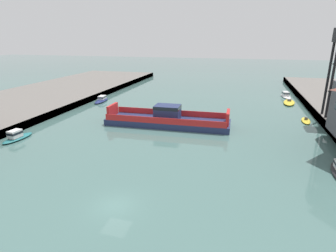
{
  "coord_description": "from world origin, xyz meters",
  "views": [
    {
      "loc": [
        10.94,
        -21.01,
        15.45
      ],
      "look_at": [
        0.0,
        19.58,
        2.0
      ],
      "focal_mm": 29.74,
      "sensor_mm": 36.0,
      "label": 1
    }
  ],
  "objects_px": {
    "moored_boat_near_left": "(289,102)",
    "moored_boat_upstream_a": "(306,121)",
    "moored_boat_near_right": "(286,95)",
    "moored_boat_far_right": "(102,100)",
    "moored_boat_mid_left": "(17,136)",
    "chain_ferry": "(167,119)"
  },
  "relations": [
    {
      "from": "moored_boat_near_left",
      "to": "moored_boat_upstream_a",
      "type": "bearing_deg",
      "value": -86.3
    },
    {
      "from": "moored_boat_near_left",
      "to": "moored_boat_mid_left",
      "type": "distance_m",
      "value": 59.01
    },
    {
      "from": "moored_boat_near_right",
      "to": "moored_boat_far_right",
      "type": "relative_size",
      "value": 0.95
    },
    {
      "from": "moored_boat_mid_left",
      "to": "moored_boat_upstream_a",
      "type": "distance_m",
      "value": 51.33
    },
    {
      "from": "chain_ferry",
      "to": "moored_boat_near_left",
      "type": "relative_size",
      "value": 3.1
    },
    {
      "from": "moored_boat_near_left",
      "to": "moored_boat_far_right",
      "type": "height_order",
      "value": "moored_boat_far_right"
    },
    {
      "from": "moored_boat_near_left",
      "to": "moored_boat_mid_left",
      "type": "relative_size",
      "value": 1.29
    },
    {
      "from": "moored_boat_mid_left",
      "to": "moored_boat_near_left",
      "type": "bearing_deg",
      "value": 40.26
    },
    {
      "from": "moored_boat_near_left",
      "to": "moored_boat_near_right",
      "type": "distance_m",
      "value": 8.24
    },
    {
      "from": "chain_ferry",
      "to": "moored_boat_near_left",
      "type": "height_order",
      "value": "chain_ferry"
    },
    {
      "from": "moored_boat_near_left",
      "to": "moored_boat_far_right",
      "type": "xyz_separation_m",
      "value": [
        -45.26,
        -9.84,
        0.21
      ]
    },
    {
      "from": "moored_boat_far_right",
      "to": "chain_ferry",
      "type": "bearing_deg",
      "value": -34.78
    },
    {
      "from": "moored_boat_near_left",
      "to": "moored_boat_near_right",
      "type": "height_order",
      "value": "moored_boat_near_right"
    },
    {
      "from": "moored_boat_near_left",
      "to": "moored_boat_far_right",
      "type": "bearing_deg",
      "value": -167.73
    },
    {
      "from": "moored_boat_upstream_a",
      "to": "moored_boat_near_left",
      "type": "bearing_deg",
      "value": 93.7
    },
    {
      "from": "moored_boat_near_left",
      "to": "moored_boat_upstream_a",
      "type": "xyz_separation_m",
      "value": [
        1.0,
        -15.4,
        -0.11
      ]
    },
    {
      "from": "chain_ferry",
      "to": "moored_boat_mid_left",
      "type": "bearing_deg",
      "value": -147.02
    },
    {
      "from": "chain_ferry",
      "to": "moored_boat_upstream_a",
      "type": "distance_m",
      "value": 26.71
    },
    {
      "from": "chain_ferry",
      "to": "moored_boat_mid_left",
      "type": "height_order",
      "value": "chain_ferry"
    },
    {
      "from": "moored_boat_near_right",
      "to": "moored_boat_mid_left",
      "type": "xyz_separation_m",
      "value": [
        -45.22,
        -46.37,
        0.08
      ]
    },
    {
      "from": "moored_boat_upstream_a",
      "to": "chain_ferry",
      "type": "bearing_deg",
      "value": -159.96
    },
    {
      "from": "moored_boat_far_right",
      "to": "moored_boat_upstream_a",
      "type": "xyz_separation_m",
      "value": [
        46.25,
        -5.56,
        -0.32
      ]
    }
  ]
}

